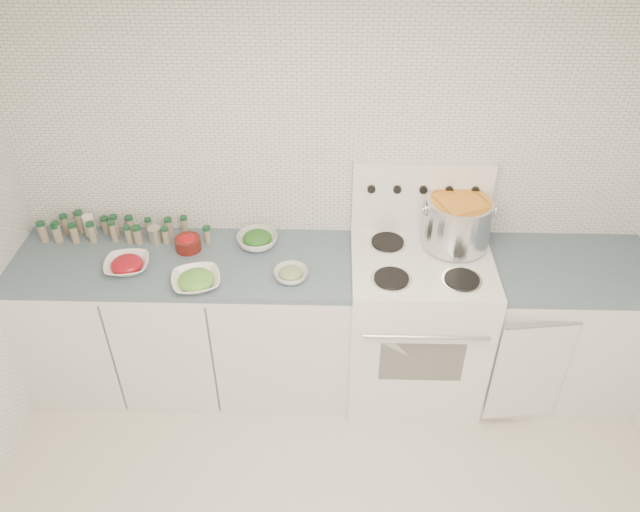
{
  "coord_description": "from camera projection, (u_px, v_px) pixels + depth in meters",
  "views": [
    {
      "loc": [
        -0.0,
        -1.48,
        2.95
      ],
      "look_at": [
        -0.07,
        1.14,
        0.98
      ],
      "focal_mm": 35.0,
      "sensor_mm": 36.0,
      "label": 1
    }
  ],
  "objects": [
    {
      "name": "tin_can",
      "position": [
        155.0,
        235.0,
        3.49
      ],
      "size": [
        0.09,
        0.09,
        0.1
      ],
      "primitive_type": "cylinder",
      "rotation": [
        0.0,
        0.0,
        -0.32
      ],
      "color": "#B7B09B",
      "rests_on": "counter_left"
    },
    {
      "name": "spice_cluster",
      "position": [
        110.0,
        229.0,
        3.51
      ],
      "size": [
        0.97,
        0.15,
        0.14
      ],
      "color": "gray",
      "rests_on": "counter_left"
    },
    {
      "name": "bowl_tomato",
      "position": [
        127.0,
        265.0,
        3.3
      ],
      "size": [
        0.26,
        0.26,
        0.08
      ],
      "color": "white",
      "rests_on": "counter_left"
    },
    {
      "name": "bowl_broccoli",
      "position": [
        257.0,
        240.0,
        3.47
      ],
      "size": [
        0.27,
        0.27,
        0.09
      ],
      "color": "white",
      "rests_on": "counter_left"
    },
    {
      "name": "bowl_zucchini",
      "position": [
        291.0,
        274.0,
        3.23
      ],
      "size": [
        0.19,
        0.19,
        0.07
      ],
      "color": "white",
      "rests_on": "counter_left"
    },
    {
      "name": "stove",
      "position": [
        415.0,
        320.0,
        3.59
      ],
      "size": [
        0.76,
        0.7,
        1.36
      ],
      "color": "white",
      "rests_on": "ground"
    },
    {
      "name": "salt_canister",
      "position": [
        89.0,
        225.0,
        3.54
      ],
      "size": [
        0.08,
        0.08,
        0.13
      ],
      "primitive_type": "cylinder",
      "rotation": [
        0.0,
        0.0,
        -0.41
      ],
      "color": "white",
      "rests_on": "counter_left"
    },
    {
      "name": "bowl_pepper",
      "position": [
        188.0,
        243.0,
        3.44
      ],
      "size": [
        0.14,
        0.14,
        0.09
      ],
      "color": "#55140E",
      "rests_on": "counter_left"
    },
    {
      "name": "counter_left",
      "position": [
        192.0,
        321.0,
        3.65
      ],
      "size": [
        1.85,
        0.62,
        0.9
      ],
      "color": "white",
      "rests_on": "ground"
    },
    {
      "name": "counter_right",
      "position": [
        557.0,
        328.0,
        3.61
      ],
      "size": [
        0.89,
        0.68,
        0.9
      ],
      "color": "white",
      "rests_on": "ground"
    },
    {
      "name": "stock_pot",
      "position": [
        458.0,
        220.0,
        3.34
      ],
      "size": [
        0.38,
        0.36,
        0.27
      ],
      "rotation": [
        0.0,
        0.0,
        0.08
      ],
      "color": "silver",
      "rests_on": "stove"
    },
    {
      "name": "room_walls",
      "position": [
        333.0,
        326.0,
        2.02
      ],
      "size": [
        3.54,
        3.04,
        2.52
      ],
      "color": "white",
      "rests_on": "ground"
    },
    {
      "name": "bowl_snowpea",
      "position": [
        196.0,
        280.0,
        3.19
      ],
      "size": [
        0.3,
        0.3,
        0.08
      ],
      "color": "white",
      "rests_on": "counter_left"
    }
  ]
}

